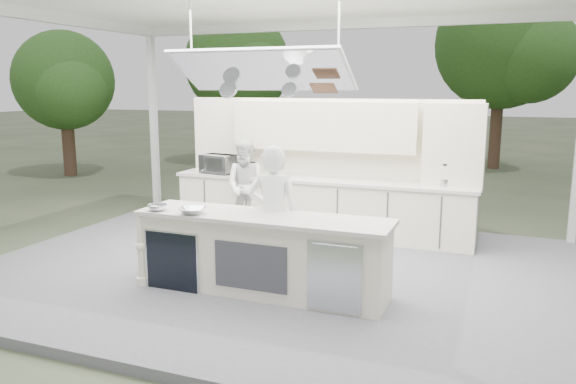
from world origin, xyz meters
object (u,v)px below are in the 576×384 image
at_px(head_chef, 273,216).
at_px(sous_chef, 248,187).
at_px(demo_island, 261,254).
at_px(back_counter, 320,206).

height_order(head_chef, sous_chef, head_chef).
xyz_separation_m(demo_island, back_counter, (-0.18, 2.81, 0.00)).
height_order(demo_island, back_counter, same).
distance_m(demo_island, sous_chef, 2.81).
distance_m(head_chef, sous_chef, 2.53).
relative_size(back_counter, sous_chef, 3.19).
bearing_deg(sous_chef, demo_island, -71.73).
xyz_separation_m(demo_island, head_chef, (0.03, 0.32, 0.40)).
bearing_deg(sous_chef, head_chef, -67.70).
relative_size(head_chef, sous_chef, 1.10).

